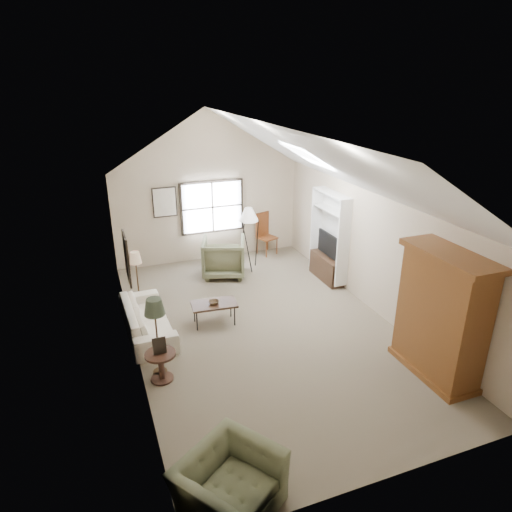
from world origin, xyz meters
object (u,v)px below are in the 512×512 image
object	(u,v)px
armoire	(441,315)
side_chair	(267,234)
coffee_table	(214,313)
armchair_far	(224,257)
side_table	(161,366)
sofa	(147,319)
armchair_near	(229,485)

from	to	relation	value
armoire	side_chair	bearing A→B (deg)	95.62
side_chair	armoire	bearing A→B (deg)	-103.93
side_chair	coffee_table	bearing A→B (deg)	-146.93
armchair_far	coffee_table	distance (m)	2.45
side_table	sofa	bearing A→B (deg)	90.00
coffee_table	armoire	bearing A→B (deg)	-43.39
armoire	side_table	bearing A→B (deg)	161.92
armchair_near	armoire	bearing A→B (deg)	-16.03
coffee_table	side_chair	distance (m)	4.06
side_chair	armchair_far	bearing A→B (deg)	-168.25
armchair_far	coffee_table	size ratio (longest dim) A/B	1.18
armoire	sofa	bearing A→B (deg)	145.33
armchair_far	coffee_table	world-z (taller)	armchair_far
sofa	side_chair	bearing A→B (deg)	-52.86
side_chair	sofa	bearing A→B (deg)	-160.46
armchair_far	coffee_table	bearing A→B (deg)	87.52
sofa	side_table	distance (m)	1.60
sofa	coffee_table	xyz separation A→B (m)	(1.33, -0.14, -0.07)
sofa	coffee_table	world-z (taller)	sofa
coffee_table	side_table	size ratio (longest dim) A/B	1.75
armchair_near	side_table	distance (m)	2.75
side_chair	armchair_near	bearing A→B (deg)	-134.62
armoire	armchair_far	bearing A→B (deg)	112.67
armoire	side_chair	world-z (taller)	armoire
armoire	side_table	world-z (taller)	armoire
armchair_far	coffee_table	xyz separation A→B (m)	(-0.90, -2.27, -0.25)
sofa	armoire	bearing A→B (deg)	-126.62
sofa	side_chair	world-z (taller)	side_chair
coffee_table	side_table	distance (m)	1.97
sofa	armchair_far	size ratio (longest dim) A/B	1.94
armoire	side_chair	xyz separation A→B (m)	(-0.60, 6.10, -0.51)
coffee_table	side_chair	bearing A→B (deg)	52.62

